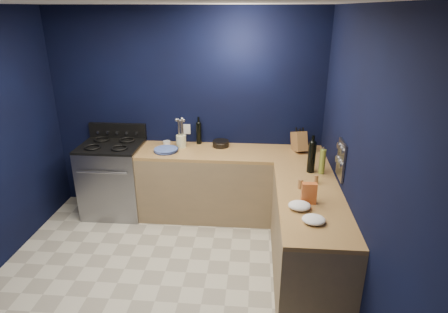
# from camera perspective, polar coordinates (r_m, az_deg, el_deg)

# --- Properties ---
(floor) EXTENTS (3.50, 3.50, 0.02)m
(floor) POSITION_cam_1_polar(r_m,az_deg,el_deg) (4.01, -9.56, -18.73)
(floor) COLOR #BDB8A6
(floor) RESTS_ON ground
(ceiling) EXTENTS (3.50, 3.50, 0.02)m
(ceiling) POSITION_cam_1_polar(r_m,az_deg,el_deg) (3.08, -12.76, 21.92)
(ceiling) COLOR silver
(ceiling) RESTS_ON ground
(wall_back) EXTENTS (3.50, 0.02, 2.60)m
(wall_back) POSITION_cam_1_polar(r_m,az_deg,el_deg) (4.96, -5.65, 6.64)
(wall_back) COLOR black
(wall_back) RESTS_ON ground
(wall_right) EXTENTS (0.02, 3.50, 2.60)m
(wall_right) POSITION_cam_1_polar(r_m,az_deg,el_deg) (3.33, 19.73, -2.11)
(wall_right) COLOR black
(wall_right) RESTS_ON ground
(cab_back) EXTENTS (2.30, 0.63, 0.86)m
(cab_back) POSITION_cam_1_polar(r_m,az_deg,el_deg) (4.89, 1.01, -4.38)
(cab_back) COLOR olive
(cab_back) RESTS_ON floor
(top_back) EXTENTS (2.30, 0.63, 0.04)m
(top_back) POSITION_cam_1_polar(r_m,az_deg,el_deg) (4.71, 1.05, 0.55)
(top_back) COLOR brown
(top_back) RESTS_ON cab_back
(cab_right) EXTENTS (0.63, 1.67, 0.86)m
(cab_right) POSITION_cam_1_polar(r_m,az_deg,el_deg) (3.92, 12.41, -12.06)
(cab_right) COLOR olive
(cab_right) RESTS_ON floor
(top_right) EXTENTS (0.63, 1.67, 0.04)m
(top_right) POSITION_cam_1_polar(r_m,az_deg,el_deg) (3.69, 12.96, -6.22)
(top_right) COLOR brown
(top_right) RESTS_ON cab_right
(gas_range) EXTENTS (0.76, 0.66, 0.92)m
(gas_range) POSITION_cam_1_polar(r_m,az_deg,el_deg) (5.18, -16.18, -3.37)
(gas_range) COLOR gray
(gas_range) RESTS_ON floor
(oven_door) EXTENTS (0.59, 0.02, 0.42)m
(oven_door) POSITION_cam_1_polar(r_m,az_deg,el_deg) (4.92, -17.41, -5.00)
(oven_door) COLOR black
(oven_door) RESTS_ON gas_range
(cooktop) EXTENTS (0.76, 0.66, 0.03)m
(cooktop) POSITION_cam_1_polar(r_m,az_deg,el_deg) (5.00, -16.73, 1.58)
(cooktop) COLOR black
(cooktop) RESTS_ON gas_range
(backguard) EXTENTS (0.76, 0.06, 0.20)m
(backguard) POSITION_cam_1_polar(r_m,az_deg,el_deg) (5.24, -15.71, 3.78)
(backguard) COLOR black
(backguard) RESTS_ON gas_range
(spice_panel) EXTENTS (0.02, 0.28, 0.38)m
(spice_panel) POSITION_cam_1_polar(r_m,az_deg,el_deg) (3.86, 17.23, -0.49)
(spice_panel) COLOR gray
(spice_panel) RESTS_ON wall_right
(wall_outlet) EXTENTS (0.09, 0.02, 0.13)m
(wall_outlet) POSITION_cam_1_polar(r_m,az_deg,el_deg) (5.00, -5.61, 4.14)
(wall_outlet) COLOR white
(wall_outlet) RESTS_ON wall_back
(plate_stack) EXTENTS (0.35, 0.35, 0.04)m
(plate_stack) POSITION_cam_1_polar(r_m,az_deg,el_deg) (4.75, -8.76, 0.97)
(plate_stack) COLOR #3D52A6
(plate_stack) RESTS_ON top_back
(ramekin) EXTENTS (0.12, 0.12, 0.04)m
(ramekin) POSITION_cam_1_polar(r_m,az_deg,el_deg) (5.01, -8.63, 2.11)
(ramekin) COLOR white
(ramekin) RESTS_ON top_back
(utensil_crock) EXTENTS (0.17, 0.17, 0.16)m
(utensil_crock) POSITION_cam_1_polar(r_m,az_deg,el_deg) (4.85, -6.47, 2.32)
(utensil_crock) COLOR beige
(utensil_crock) RESTS_ON top_back
(wine_bottle_back) EXTENTS (0.09, 0.09, 0.28)m
(wine_bottle_back) POSITION_cam_1_polar(r_m,az_deg,el_deg) (4.94, -3.81, 3.49)
(wine_bottle_back) COLOR black
(wine_bottle_back) RESTS_ON top_back
(lemon_basket) EXTENTS (0.24, 0.24, 0.08)m
(lemon_basket) POSITION_cam_1_polar(r_m,az_deg,el_deg) (4.85, -0.48, 1.96)
(lemon_basket) COLOR black
(lemon_basket) RESTS_ON top_back
(knife_block) EXTENTS (0.21, 0.31, 0.30)m
(knife_block) POSITION_cam_1_polar(r_m,az_deg,el_deg) (4.78, 11.25, 2.25)
(knife_block) COLOR brown
(knife_block) RESTS_ON top_back
(wine_bottle_right) EXTENTS (0.10, 0.10, 0.34)m
(wine_bottle_right) POSITION_cam_1_polar(r_m,az_deg,el_deg) (4.16, 13.05, -0.14)
(wine_bottle_right) COLOR black
(wine_bottle_right) RESTS_ON top_right
(oil_bottle) EXTENTS (0.08, 0.08, 0.27)m
(oil_bottle) POSITION_cam_1_polar(r_m,az_deg,el_deg) (4.16, 14.59, -0.74)
(oil_bottle) COLOR olive
(oil_bottle) RESTS_ON top_right
(spice_jar_near) EXTENTS (0.05, 0.05, 0.09)m
(spice_jar_near) POSITION_cam_1_polar(r_m,az_deg,el_deg) (3.95, 13.71, -3.34)
(spice_jar_near) COLOR olive
(spice_jar_near) RESTS_ON top_right
(spice_jar_far) EXTENTS (0.06, 0.06, 0.10)m
(spice_jar_far) POSITION_cam_1_polar(r_m,az_deg,el_deg) (3.80, 11.45, -4.08)
(spice_jar_far) COLOR olive
(spice_jar_far) RESTS_ON top_right
(crouton_bag) EXTENTS (0.14, 0.06, 0.20)m
(crouton_bag) POSITION_cam_1_polar(r_m,az_deg,el_deg) (3.52, 12.68, -5.43)
(crouton_bag) COLOR #A8210E
(crouton_bag) RESTS_ON top_right
(towel_front) EXTENTS (0.22, 0.19, 0.07)m
(towel_front) POSITION_cam_1_polar(r_m,az_deg,el_deg) (3.43, 11.31, -7.27)
(towel_front) COLOR white
(towel_front) RESTS_ON top_right
(towel_end) EXTENTS (0.24, 0.23, 0.06)m
(towel_end) POSITION_cam_1_polar(r_m,az_deg,el_deg) (3.26, 13.36, -9.23)
(towel_end) COLOR white
(towel_end) RESTS_ON top_right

